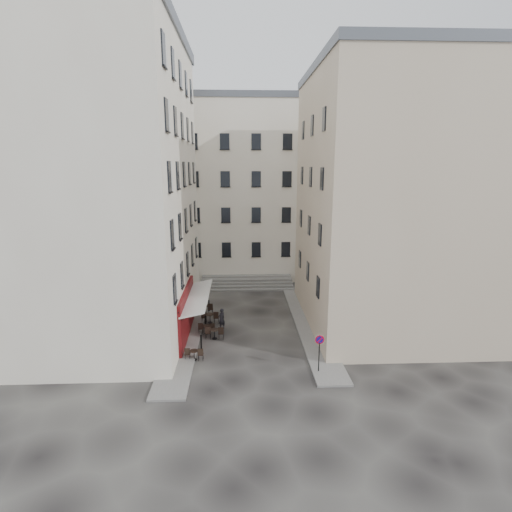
{
  "coord_description": "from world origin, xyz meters",
  "views": [
    {
      "loc": [
        -0.66,
        -25.39,
        11.83
      ],
      "look_at": [
        0.57,
        4.0,
        5.11
      ],
      "focal_mm": 28.0,
      "sensor_mm": 36.0,
      "label": 1
    }
  ],
  "objects": [
    {
      "name": "bistro_table_d",
      "position": [
        -2.97,
        3.38,
        0.48
      ],
      "size": [
        1.33,
        0.62,
        0.93
      ],
      "color": "black",
      "rests_on": "ground"
    },
    {
      "name": "bistro_table_b",
      "position": [
        -2.46,
        0.49,
        0.46
      ],
      "size": [
        1.29,
        0.61,
        0.91
      ],
      "color": "black",
      "rests_on": "ground"
    },
    {
      "name": "no_parking_sign",
      "position": [
        3.86,
        -4.43,
        1.68
      ],
      "size": [
        0.54,
        0.1,
        2.37
      ],
      "rotation": [
        0.0,
        0.0,
        0.04
      ],
      "color": "black",
      "rests_on": "ground"
    },
    {
      "name": "bollard_mid",
      "position": [
        -3.25,
        2.5,
        0.53
      ],
      "size": [
        0.12,
        0.12,
        0.98
      ],
      "color": "black",
      "rests_on": "ground"
    },
    {
      "name": "ground",
      "position": [
        0.0,
        0.0,
        0.0
      ],
      "size": [
        90.0,
        90.0,
        0.0
      ],
      "primitive_type": "plane",
      "color": "black",
      "rests_on": "ground"
    },
    {
      "name": "bollard_far",
      "position": [
        -3.25,
        6.0,
        0.53
      ],
      "size": [
        0.12,
        0.12,
        0.98
      ],
      "color": "black",
      "rests_on": "ground"
    },
    {
      "name": "building_right",
      "position": [
        10.5,
        3.5,
        9.31
      ],
      "size": [
        12.2,
        14.2,
        18.6
      ],
      "color": "#BDA98C",
      "rests_on": "ground"
    },
    {
      "name": "sidewalk_right",
      "position": [
        4.5,
        3.0,
        0.06
      ],
      "size": [
        2.0,
        18.0,
        0.12
      ],
      "primitive_type": "cube",
      "color": "slate",
      "rests_on": "ground"
    },
    {
      "name": "building_back",
      "position": [
        -1.0,
        19.0,
        9.31
      ],
      "size": [
        18.2,
        10.2,
        18.6
      ],
      "color": "beige",
      "rests_on": "ground"
    },
    {
      "name": "bistro_table_e",
      "position": [
        -3.54,
        5.23,
        0.48
      ],
      "size": [
        1.34,
        0.63,
        0.94
      ],
      "color": "black",
      "rests_on": "ground"
    },
    {
      "name": "bollard_near",
      "position": [
        -3.25,
        -1.0,
        0.53
      ],
      "size": [
        0.12,
        0.12,
        0.98
      ],
      "color": "black",
      "rests_on": "ground"
    },
    {
      "name": "pedestrian",
      "position": [
        -2.04,
        2.23,
        0.8
      ],
      "size": [
        0.68,
        0.68,
        1.59
      ],
      "primitive_type": "imported",
      "rotation": [
        0.0,
        0.0,
        3.9
      ],
      "color": "black",
      "rests_on": "ground"
    },
    {
      "name": "building_left",
      "position": [
        -10.5,
        3.0,
        10.31
      ],
      "size": [
        12.2,
        16.2,
        20.6
      ],
      "color": "beige",
      "rests_on": "ground"
    },
    {
      "name": "sidewalk_left",
      "position": [
        -4.5,
        4.0,
        0.06
      ],
      "size": [
        2.0,
        22.0,
        0.12
      ],
      "primitive_type": "cube",
      "color": "slate",
      "rests_on": "ground"
    },
    {
      "name": "bistro_table_c",
      "position": [
        -3.07,
        1.35,
        0.43
      ],
      "size": [
        1.19,
        0.56,
        0.84
      ],
      "color": "black",
      "rests_on": "ground"
    },
    {
      "name": "cafe_storefront",
      "position": [
        -4.32,
        1.0,
        1.88
      ],
      "size": [
        1.74,
        7.3,
        3.5
      ],
      "color": "#4D0B0E",
      "rests_on": "ground"
    },
    {
      "name": "stone_steps",
      "position": [
        0.0,
        12.57,
        0.4
      ],
      "size": [
        9.0,
        3.15,
        0.8
      ],
      "color": "slate",
      "rests_on": "ground"
    },
    {
      "name": "bistro_table_a",
      "position": [
        -3.54,
        -2.55,
        0.42
      ],
      "size": [
        1.16,
        0.54,
        0.82
      ],
      "color": "black",
      "rests_on": "ground"
    }
  ]
}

